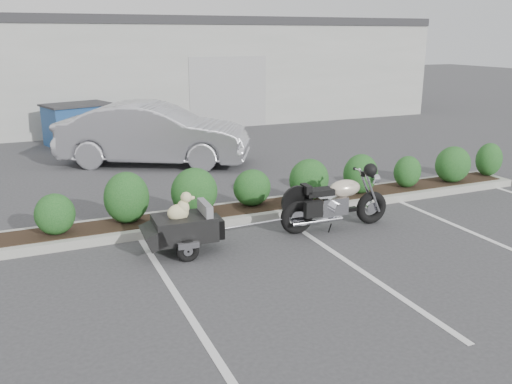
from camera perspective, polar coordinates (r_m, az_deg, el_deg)
name	(u,v)px	position (r m, az deg, el deg)	size (l,w,h in m)	color
ground	(263,263)	(8.30, 0.77, -7.49)	(90.00, 90.00, 0.00)	#38383A
planter_kerb	(264,209)	(10.53, 0.81, -1.83)	(12.00, 1.00, 0.15)	#9E9E93
building	(97,68)	(24.16, -16.44, 12.38)	(26.00, 10.00, 4.00)	#9EA099
motorcycle	(336,203)	(9.67, 8.40, -1.12)	(2.12, 0.71, 1.21)	black
pet_trailer	(183,227)	(8.63, -7.65, -3.66)	(1.69, 0.94, 1.01)	black
sedan	(154,134)	(14.66, -10.68, 6.03)	(1.73, 4.97, 1.64)	silver
dumpster	(78,124)	(18.04, -18.20, 6.83)	(2.27, 1.86, 1.29)	navy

